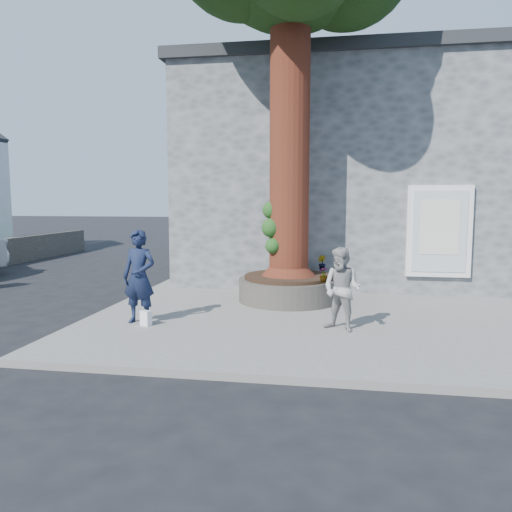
# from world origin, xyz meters

# --- Properties ---
(ground) EXTENTS (120.00, 120.00, 0.00)m
(ground) POSITION_xyz_m (0.00, 0.00, 0.00)
(ground) COLOR black
(ground) RESTS_ON ground
(pavement) EXTENTS (9.00, 8.00, 0.12)m
(pavement) POSITION_xyz_m (1.50, 1.00, 0.06)
(pavement) COLOR slate
(pavement) RESTS_ON ground
(yellow_line) EXTENTS (0.10, 30.00, 0.01)m
(yellow_line) POSITION_xyz_m (-3.05, 1.00, 0.00)
(yellow_line) COLOR yellow
(yellow_line) RESTS_ON ground
(stone_shop) EXTENTS (10.30, 8.30, 6.30)m
(stone_shop) POSITION_xyz_m (2.50, 7.20, 3.16)
(stone_shop) COLOR #525658
(stone_shop) RESTS_ON ground
(planter) EXTENTS (2.30, 2.30, 0.60)m
(planter) POSITION_xyz_m (0.80, 2.00, 0.41)
(planter) COLOR black
(planter) RESTS_ON pavement
(man) EXTENTS (0.69, 0.49, 1.78)m
(man) POSITION_xyz_m (-1.77, -0.56, 1.01)
(man) COLOR #131B35
(man) RESTS_ON pavement
(woman) EXTENTS (0.91, 0.84, 1.50)m
(woman) POSITION_xyz_m (2.01, -0.49, 0.87)
(woman) COLOR #9D9C97
(woman) RESTS_ON pavement
(shopping_bag) EXTENTS (0.23, 0.19, 0.28)m
(shopping_bag) POSITION_xyz_m (-1.59, -0.75, 0.26)
(shopping_bag) COLOR white
(shopping_bag) RESTS_ON pavement
(plant_a) EXTENTS (0.22, 0.20, 0.36)m
(plant_a) POSITION_xyz_m (1.10, 2.85, 0.90)
(plant_a) COLOR gray
(plant_a) RESTS_ON planter
(plant_b) EXTENTS (0.29, 0.29, 0.38)m
(plant_b) POSITION_xyz_m (1.52, 2.85, 0.91)
(plant_b) COLOR gray
(plant_b) RESTS_ON planter
(plant_c) EXTENTS (0.24, 0.24, 0.31)m
(plant_c) POSITION_xyz_m (1.63, 1.15, 0.88)
(plant_c) COLOR gray
(plant_c) RESTS_ON planter
(plant_d) EXTENTS (0.35, 0.36, 0.31)m
(plant_d) POSITION_xyz_m (0.71, 1.72, 0.87)
(plant_d) COLOR gray
(plant_d) RESTS_ON planter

